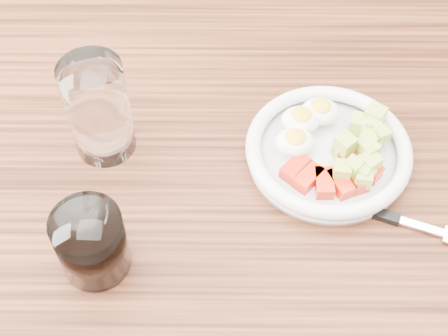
{
  "coord_description": "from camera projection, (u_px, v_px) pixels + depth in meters",
  "views": [
    {
      "loc": [
        -0.01,
        -0.44,
        1.41
      ],
      "look_at": [
        -0.01,
        0.01,
        0.8
      ],
      "focal_mm": 50.0,
      "sensor_mm": 36.0,
      "label": 1
    }
  ],
  "objects": [
    {
      "name": "bowl",
      "position": [
        329.0,
        149.0,
        0.78
      ],
      "size": [
        0.21,
        0.21,
        0.05
      ],
      "color": "white",
      "rests_on": "dining_table"
    },
    {
      "name": "coffee_glass",
      "position": [
        92.0,
        243.0,
        0.68
      ],
      "size": [
        0.08,
        0.08,
        0.09
      ],
      "color": "white",
      "rests_on": "dining_table"
    },
    {
      "name": "water_glass",
      "position": [
        98.0,
        109.0,
        0.76
      ],
      "size": [
        0.08,
        0.08,
        0.14
      ],
      "primitive_type": "cylinder",
      "color": "white",
      "rests_on": "dining_table"
    },
    {
      "name": "dining_table",
      "position": [
        231.0,
        230.0,
        0.85
      ],
      "size": [
        1.5,
        0.9,
        0.77
      ],
      "color": "brown",
      "rests_on": "ground"
    },
    {
      "name": "fork",
      "position": [
        382.0,
        215.0,
        0.74
      ],
      "size": [
        0.2,
        0.08,
        0.01
      ],
      "color": "black",
      "rests_on": "dining_table"
    }
  ]
}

